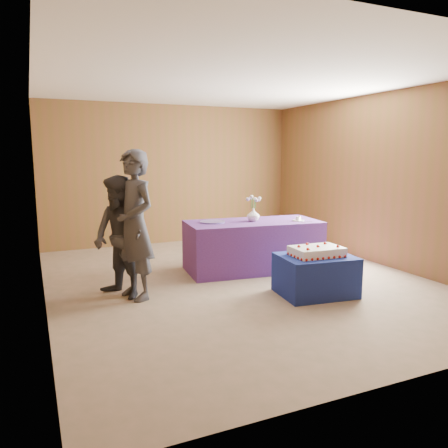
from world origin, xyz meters
TOP-DOWN VIEW (x-y plane):
  - ground at (0.00, 0.00)m, footprint 6.00×6.00m
  - room_shell at (0.00, 0.00)m, footprint 5.04×6.04m
  - cake_table at (0.63, -0.94)m, footprint 0.98×0.80m
  - serving_table at (0.47, 0.43)m, footprint 2.08×1.11m
  - sheet_cake at (0.64, -0.95)m, footprint 0.67×0.48m
  - vase at (0.47, 0.45)m, footprint 0.23×0.23m
  - flower_spray at (0.47, 0.45)m, footprint 0.24×0.24m
  - platter at (-0.14, 0.58)m, footprint 0.51×0.51m
  - plate at (1.11, 0.19)m, footprint 0.21×0.21m
  - cake_slice at (1.11, 0.19)m, footprint 0.08×0.08m
  - knife at (1.17, 0.04)m, footprint 0.26×0.09m
  - guest_left at (-1.46, -0.15)m, footprint 0.64×0.77m
  - guest_right at (-1.62, -0.06)m, footprint 0.85×0.92m

SIDE VIEW (x-z plane):
  - ground at x=0.00m, z-range 0.00..0.00m
  - cake_table at x=0.63m, z-range 0.00..0.50m
  - serving_table at x=0.47m, z-range 0.00..0.75m
  - sheet_cake at x=0.64m, z-range 0.48..0.63m
  - knife at x=1.17m, z-range 0.75..0.75m
  - guest_right at x=-1.62m, z-range 0.00..1.51m
  - plate at x=1.11m, z-range 0.75..0.76m
  - platter at x=-0.14m, z-range 0.75..0.77m
  - cake_slice at x=1.11m, z-range 0.75..0.83m
  - vase at x=0.47m, z-range 0.75..0.95m
  - guest_left at x=-1.46m, z-range 0.00..1.81m
  - flower_spray at x=0.47m, z-range 1.01..1.19m
  - room_shell at x=0.00m, z-range 0.44..3.16m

